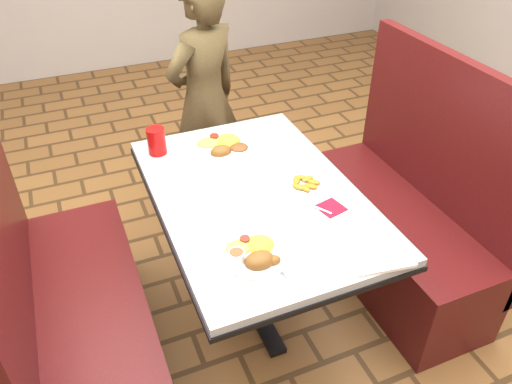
{
  "coord_description": "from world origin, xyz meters",
  "views": [
    {
      "loc": [
        -0.64,
        -1.54,
        1.96
      ],
      "look_at": [
        0.0,
        0.0,
        0.75
      ],
      "focal_mm": 35.0,
      "sensor_mm": 36.0,
      "label": 1
    }
  ],
  "objects_px": {
    "booth_bench_left": "(78,318)",
    "plantain_plate": "(305,184)",
    "booth_bench_right": "(399,223)",
    "diner_person": "(205,100)",
    "dining_table": "(256,210)",
    "far_dinner_plate": "(224,144)",
    "red_tumbler": "(157,141)",
    "near_dinner_plate": "(256,251)"
  },
  "relations": [
    {
      "from": "near_dinner_plate",
      "to": "plantain_plate",
      "type": "height_order",
      "value": "near_dinner_plate"
    },
    {
      "from": "booth_bench_left",
      "to": "red_tumbler",
      "type": "height_order",
      "value": "booth_bench_left"
    },
    {
      "from": "plantain_plate",
      "to": "red_tumbler",
      "type": "xyz_separation_m",
      "value": [
        -0.51,
        0.5,
        0.05
      ]
    },
    {
      "from": "booth_bench_right",
      "to": "diner_person",
      "type": "relative_size",
      "value": 0.86
    },
    {
      "from": "dining_table",
      "to": "plantain_plate",
      "type": "bearing_deg",
      "value": -11.44
    },
    {
      "from": "booth_bench_right",
      "to": "far_dinner_plate",
      "type": "bearing_deg",
      "value": 154.85
    },
    {
      "from": "booth_bench_left",
      "to": "diner_person",
      "type": "relative_size",
      "value": 0.86
    },
    {
      "from": "dining_table",
      "to": "diner_person",
      "type": "distance_m",
      "value": 1.03
    },
    {
      "from": "booth_bench_left",
      "to": "near_dinner_plate",
      "type": "distance_m",
      "value": 0.86
    },
    {
      "from": "booth_bench_left",
      "to": "near_dinner_plate",
      "type": "xyz_separation_m",
      "value": [
        0.65,
        -0.35,
        0.45
      ]
    },
    {
      "from": "diner_person",
      "to": "near_dinner_plate",
      "type": "xyz_separation_m",
      "value": [
        -0.25,
        -1.38,
        0.08
      ]
    },
    {
      "from": "far_dinner_plate",
      "to": "plantain_plate",
      "type": "height_order",
      "value": "far_dinner_plate"
    },
    {
      "from": "dining_table",
      "to": "plantain_plate",
      "type": "height_order",
      "value": "plantain_plate"
    },
    {
      "from": "booth_bench_right",
      "to": "red_tumbler",
      "type": "bearing_deg",
      "value": 157.22
    },
    {
      "from": "booth_bench_left",
      "to": "red_tumbler",
      "type": "xyz_separation_m",
      "value": [
        0.5,
        0.46,
        0.48
      ]
    },
    {
      "from": "booth_bench_left",
      "to": "plantain_plate",
      "type": "height_order",
      "value": "booth_bench_left"
    },
    {
      "from": "booth_bench_right",
      "to": "red_tumbler",
      "type": "distance_m",
      "value": 1.29
    },
    {
      "from": "dining_table",
      "to": "booth_bench_right",
      "type": "height_order",
      "value": "booth_bench_right"
    },
    {
      "from": "dining_table",
      "to": "booth_bench_left",
      "type": "distance_m",
      "value": 0.86
    },
    {
      "from": "dining_table",
      "to": "far_dinner_plate",
      "type": "bearing_deg",
      "value": 91.01
    },
    {
      "from": "near_dinner_plate",
      "to": "plantain_plate",
      "type": "bearing_deg",
      "value": 41.27
    },
    {
      "from": "dining_table",
      "to": "booth_bench_left",
      "type": "height_order",
      "value": "booth_bench_left"
    },
    {
      "from": "dining_table",
      "to": "booth_bench_left",
      "type": "xyz_separation_m",
      "value": [
        -0.8,
        0.0,
        -0.32
      ]
    },
    {
      "from": "dining_table",
      "to": "diner_person",
      "type": "bearing_deg",
      "value": 84.19
    },
    {
      "from": "plantain_plate",
      "to": "red_tumbler",
      "type": "relative_size",
      "value": 1.44
    },
    {
      "from": "booth_bench_right",
      "to": "plantain_plate",
      "type": "height_order",
      "value": "booth_bench_right"
    },
    {
      "from": "booth_bench_left",
      "to": "plantain_plate",
      "type": "xyz_separation_m",
      "value": [
        1.0,
        -0.04,
        0.43
      ]
    },
    {
      "from": "booth_bench_right",
      "to": "far_dinner_plate",
      "type": "relative_size",
      "value": 4.08
    },
    {
      "from": "far_dinner_plate",
      "to": "plantain_plate",
      "type": "distance_m",
      "value": 0.47
    },
    {
      "from": "near_dinner_plate",
      "to": "booth_bench_right",
      "type": "bearing_deg",
      "value": 20.5
    },
    {
      "from": "diner_person",
      "to": "far_dinner_plate",
      "type": "xyz_separation_m",
      "value": [
        -0.11,
        -0.64,
        0.08
      ]
    },
    {
      "from": "red_tumbler",
      "to": "dining_table",
      "type": "bearing_deg",
      "value": -56.94
    },
    {
      "from": "booth_bench_right",
      "to": "plantain_plate",
      "type": "relative_size",
      "value": 6.6
    },
    {
      "from": "far_dinner_plate",
      "to": "red_tumbler",
      "type": "height_order",
      "value": "red_tumbler"
    },
    {
      "from": "near_dinner_plate",
      "to": "plantain_plate",
      "type": "xyz_separation_m",
      "value": [
        0.36,
        0.31,
        -0.02
      ]
    },
    {
      "from": "booth_bench_right",
      "to": "diner_person",
      "type": "xyz_separation_m",
      "value": [
        -0.69,
        1.02,
        0.37
      ]
    },
    {
      "from": "booth_bench_left",
      "to": "booth_bench_right",
      "type": "distance_m",
      "value": 1.6
    },
    {
      "from": "far_dinner_plate",
      "to": "diner_person",
      "type": "bearing_deg",
      "value": 80.23
    },
    {
      "from": "dining_table",
      "to": "red_tumbler",
      "type": "distance_m",
      "value": 0.57
    },
    {
      "from": "dining_table",
      "to": "near_dinner_plate",
      "type": "distance_m",
      "value": 0.4
    },
    {
      "from": "diner_person",
      "to": "booth_bench_left",
      "type": "bearing_deg",
      "value": 25.23
    },
    {
      "from": "booth_bench_left",
      "to": "red_tumbler",
      "type": "distance_m",
      "value": 0.83
    }
  ]
}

